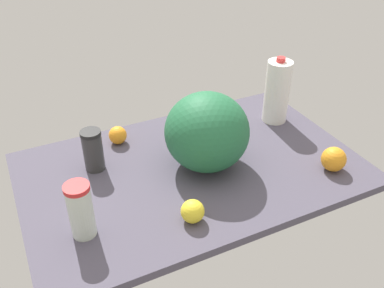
% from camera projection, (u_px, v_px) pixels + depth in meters
% --- Properties ---
extents(countertop, '(1.20, 0.76, 0.03)m').
position_uv_depth(countertop, '(192.00, 170.00, 1.55)').
color(countertop, '#4A4555').
rests_on(countertop, ground).
extents(milk_jug, '(0.10, 0.10, 0.28)m').
position_uv_depth(milk_jug, '(277.00, 92.00, 1.75)').
color(milk_jug, white).
rests_on(milk_jug, countertop).
extents(watermelon, '(0.30, 0.30, 0.28)m').
position_uv_depth(watermelon, '(207.00, 132.00, 1.48)').
color(watermelon, '#23673E').
rests_on(watermelon, countertop).
extents(shaker_bottle, '(0.07, 0.07, 0.16)m').
position_uv_depth(shaker_bottle, '(93.00, 150.00, 1.50)').
color(shaker_bottle, '#333231').
rests_on(shaker_bottle, countertop).
extents(tumbler_cup, '(0.07, 0.07, 0.18)m').
position_uv_depth(tumbler_cup, '(81.00, 210.00, 1.22)').
color(tumbler_cup, silver).
rests_on(tumbler_cup, countertop).
extents(orange_by_jug, '(0.07, 0.07, 0.07)m').
position_uv_depth(orange_by_jug, '(118.00, 135.00, 1.66)').
color(orange_by_jug, orange).
rests_on(orange_by_jug, countertop).
extents(orange_beside_bowl, '(0.09, 0.09, 0.09)m').
position_uv_depth(orange_beside_bowl, '(334.00, 159.00, 1.51)').
color(orange_beside_bowl, orange).
rests_on(orange_beside_bowl, countertop).
extents(lemon_loose, '(0.07, 0.07, 0.07)m').
position_uv_depth(lemon_loose, '(217.00, 117.00, 1.77)').
color(lemon_loose, yellow).
rests_on(lemon_loose, countertop).
extents(lemon_far_back, '(0.07, 0.07, 0.07)m').
position_uv_depth(lemon_far_back, '(193.00, 211.00, 1.30)').
color(lemon_far_back, yellow).
rests_on(lemon_far_back, countertop).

